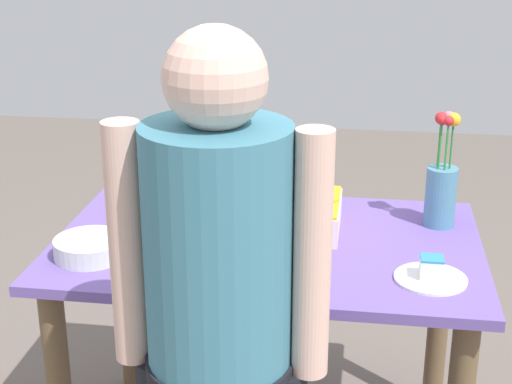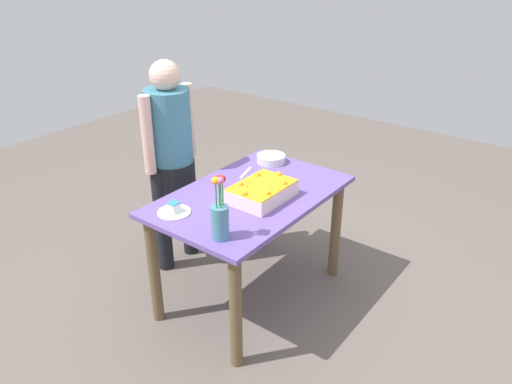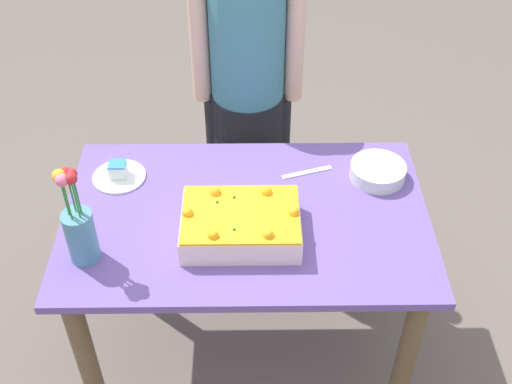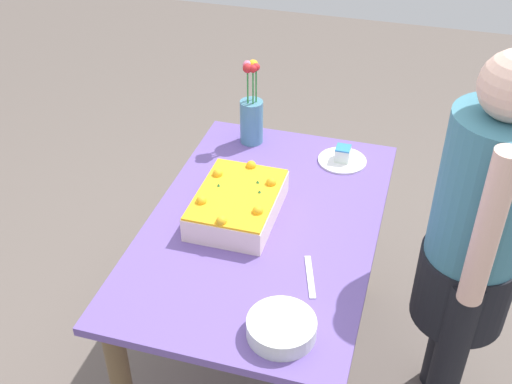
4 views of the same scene
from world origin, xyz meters
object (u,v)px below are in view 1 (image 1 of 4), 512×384
at_px(serving_plate_with_slice, 431,274).
at_px(fruit_bowl, 90,248).
at_px(sheet_cake, 277,212).
at_px(cake_knife, 176,266).
at_px(flower_vase, 441,187).
at_px(person_standing, 220,333).

height_order(serving_plate_with_slice, fruit_bowl, serving_plate_with_slice).
bearing_deg(serving_plate_with_slice, fruit_bowl, 179.42).
relative_size(sheet_cake, cake_knife, 2.00).
bearing_deg(flower_vase, cake_knife, -150.75).
bearing_deg(flower_vase, person_standing, -120.06).
relative_size(cake_knife, flower_vase, 0.54).
distance_m(serving_plate_with_slice, cake_knife, 0.68).
bearing_deg(person_standing, fruit_bowl, 42.66).
distance_m(sheet_cake, serving_plate_with_slice, 0.53).
bearing_deg(sheet_cake, flower_vase, 10.89).
distance_m(fruit_bowl, person_standing, 0.69).
xyz_separation_m(sheet_cake, person_standing, (-0.02, -0.79, 0.04)).
bearing_deg(cake_knife, flower_vase, -168.09).
height_order(sheet_cake, fruit_bowl, sheet_cake).
bearing_deg(person_standing, flower_vase, -30.06).
height_order(serving_plate_with_slice, cake_knife, serving_plate_with_slice).
relative_size(sheet_cake, person_standing, 0.26).
bearing_deg(cake_knife, sheet_cake, -144.62).
height_order(serving_plate_with_slice, flower_vase, flower_vase).
bearing_deg(flower_vase, sheet_cake, -169.11).
xyz_separation_m(serving_plate_with_slice, flower_vase, (0.05, 0.39, 0.11)).
bearing_deg(fruit_bowl, sheet_cake, 30.17).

